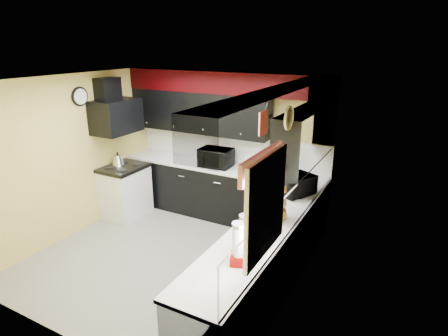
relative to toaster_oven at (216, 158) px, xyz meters
The scene contains 35 objects.
ground 1.81m from the toaster_oven, 87.48° to the right, with size 3.60×3.60×0.00m, color gray.
wall_back 0.39m from the toaster_oven, 79.81° to the left, with size 3.60×0.06×2.50m, color #E0C666.
wall_right 2.36m from the toaster_oven, 37.80° to the right, with size 0.06×3.60×2.50m, color #E0C666.
wall_left 2.26m from the toaster_oven, 140.22° to the right, with size 0.06×3.60×2.50m, color #E0C666.
ceiling 2.02m from the toaster_oven, 87.48° to the right, with size 3.60×3.60×0.06m, color white.
cab_back 0.65m from the toaster_oven, 40.56° to the left, with size 3.60×0.60×0.90m, color black.
cab_right 2.43m from the toaster_oven, 48.14° to the right, with size 0.60×3.00×0.90m, color black.
counter_back 0.19m from the toaster_oven, 40.56° to the left, with size 3.62×0.64×0.04m, color white.
counter_right 2.35m from the toaster_oven, 48.14° to the right, with size 0.64×3.02×0.04m, color white.
splash_back 0.36m from the toaster_oven, 79.52° to the left, with size 3.60×0.02×0.50m, color white.
splash_right 2.35m from the toaster_oven, 37.95° to the right, with size 0.02×3.60×0.50m, color white.
upper_back 0.85m from the toaster_oven, 157.63° to the left, with size 2.60×0.35×0.70m, color black.
upper_right 1.91m from the toaster_oven, 17.90° to the right, with size 0.35×1.80×0.70m, color black.
soffit_back 1.24m from the toaster_oven, 69.95° to the left, with size 3.60×0.36×0.35m, color black.
soffit_right 2.64m from the toaster_oven, 43.99° to the right, with size 0.36×3.24×0.35m, color black.
stove 1.73m from the toaster_oven, 154.16° to the right, with size 0.60×0.75×0.86m, color white.
cooktop 1.61m from the toaster_oven, 154.16° to the right, with size 0.62×0.77×0.06m, color black.
hood 1.78m from the toaster_oven, 154.92° to the right, with size 0.50×0.78×0.55m, color black.
hood_duct 2.08m from the toaster_oven, 156.72° to the right, with size 0.24×0.40×0.40m, color black.
window 3.02m from the toaster_oven, 51.75° to the right, with size 0.03×0.86×0.96m, color white, non-canonical shape.
valance 3.07m from the toaster_oven, 52.59° to the right, with size 0.04×0.88×0.20m, color red.
pan_top 1.27m from the toaster_oven, ahead, with size 0.03×0.22×0.40m, color black, non-canonical shape.
pan_mid 1.10m from the toaster_oven, ahead, with size 0.03×0.28×0.46m, color black, non-canonical shape.
pan_low 1.11m from the toaster_oven, 14.86° to the left, with size 0.03×0.24×0.42m, color black, non-canonical shape.
cut_board 1.15m from the toaster_oven, ahead, with size 0.03×0.26×0.35m, color white.
baskets 2.11m from the toaster_oven, 41.38° to the right, with size 0.27×0.27×0.50m, color brown, non-canonical shape.
clock 2.34m from the toaster_oven, 144.98° to the right, with size 0.03×0.30×0.30m, color black, non-canonical shape.
deco_plate 2.81m from the toaster_oven, 44.40° to the right, with size 0.03×0.24×0.24m, color white, non-canonical shape.
toaster_oven is the anchor object (origin of this frame).
microwave 1.67m from the toaster_oven, 18.86° to the right, with size 0.49×0.33×0.27m, color black.
utensil_crock 1.17m from the toaster_oven, ahead, with size 0.16×0.16×0.17m, color silver.
knife_block 1.17m from the toaster_oven, ahead, with size 0.10×0.13×0.21m, color black.
kettle 1.70m from the toaster_oven, 155.95° to the right, with size 0.21×0.21×0.19m, color #B8B9BD, non-canonical shape.
dispenser_a 2.95m from the toaster_oven, 56.40° to the right, with size 0.15×0.15×0.41m, color maroon, non-canonical shape.
dispenser_b 2.75m from the toaster_oven, 54.58° to the right, with size 0.14×0.14×0.38m, color #6E0500, non-canonical shape.
Camera 1 is at (2.91, -3.79, 2.95)m, focal length 30.00 mm.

